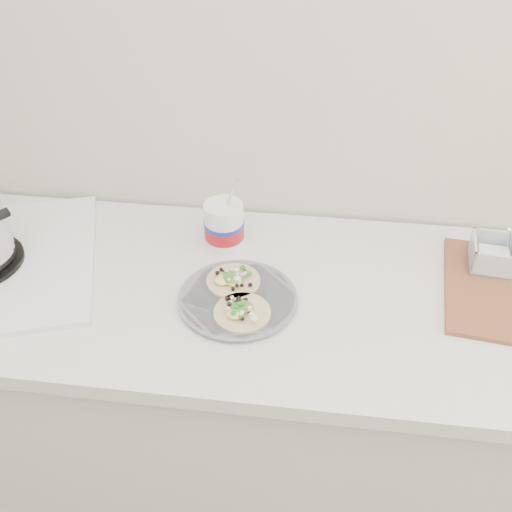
# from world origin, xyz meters

# --- Properties ---
(counter) EXTENTS (2.44, 0.66, 0.90)m
(counter) POSITION_xyz_m (0.00, 1.43, 0.45)
(counter) COLOR silver
(counter) RESTS_ON ground
(taco_plate) EXTENTS (0.28, 0.28, 0.04)m
(taco_plate) POSITION_xyz_m (-0.06, 1.36, 0.92)
(taco_plate) COLOR slate
(taco_plate) RESTS_ON counter
(tub) EXTENTS (0.10, 0.10, 0.23)m
(tub) POSITION_xyz_m (-0.12, 1.58, 0.97)
(tub) COLOR white
(tub) RESTS_ON counter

